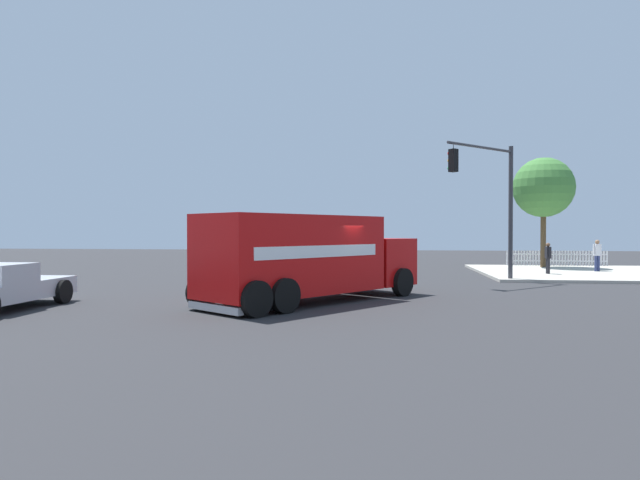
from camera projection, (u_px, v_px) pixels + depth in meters
name	position (u px, v px, depth m)	size (l,w,h in m)	color
ground_plane	(328.00, 299.00, 18.82)	(100.00, 100.00, 0.00)	#2B2B2D
sidewalk_corner_near	(587.00, 273.00, 29.94)	(11.37, 11.37, 0.14)	#B2ADA0
delivery_truck	(309.00, 257.00, 18.06)	(7.00, 8.20, 2.82)	red
traffic_light_primary	(492.00, 190.00, 24.64)	(3.32, 3.27, 6.09)	#38383D
pedestrian_near_corner	(597.00, 253.00, 30.12)	(0.50, 0.32, 1.71)	navy
pedestrian_crossing	(548.00, 256.00, 28.38)	(0.25, 0.53, 1.59)	black
picket_fence_run	(556.00, 258.00, 35.33)	(6.22, 0.05, 0.95)	silver
shade_tree_near	(544.00, 188.00, 33.55)	(3.62, 3.62, 6.65)	brown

